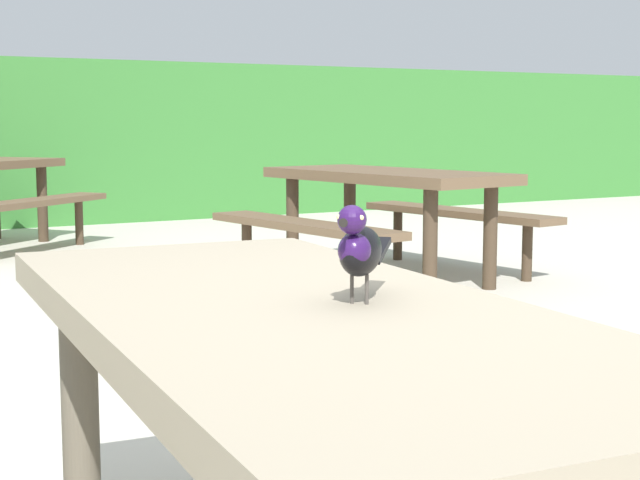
% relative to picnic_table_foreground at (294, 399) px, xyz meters
% --- Properties ---
extents(picnic_table_foreground, '(1.82, 1.86, 0.74)m').
position_rel_picnic_table_foreground_xyz_m(picnic_table_foreground, '(0.00, 0.00, 0.00)').
color(picnic_table_foreground, gray).
rests_on(picnic_table_foreground, ground).
extents(bird_grackle, '(0.23, 0.21, 0.18)m').
position_rel_picnic_table_foreground_xyz_m(bird_grackle, '(0.09, -0.08, 0.29)').
color(bird_grackle, black).
rests_on(bird_grackle, picnic_table_foreground).
extents(picnic_table_mid_left, '(1.92, 1.94, 0.74)m').
position_rel_picnic_table_foreground_xyz_m(picnic_table_mid_left, '(2.77, 3.91, 0.00)').
color(picnic_table_mid_left, brown).
rests_on(picnic_table_mid_left, ground).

